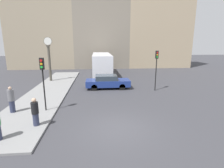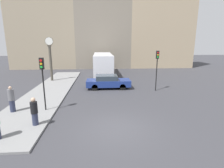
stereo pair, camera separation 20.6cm
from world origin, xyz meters
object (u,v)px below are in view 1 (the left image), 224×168
Objects in this scene: bus_distant at (102,63)px; traffic_light_near at (43,73)px; pedestrian_grey_jacket at (11,100)px; street_clock at (49,59)px; sedan_car at (107,82)px; traffic_light_far at (157,62)px; pedestrian_black_jacket at (35,112)px.

traffic_light_near is at bearing -107.01° from bus_distant.
bus_distant is at bearing 65.71° from pedestrian_grey_jacket.
sedan_car is at bearing -30.34° from street_clock.
sedan_car is at bearing -87.41° from bus_distant.
street_clock is 10.32m from pedestrian_grey_jacket.
traffic_light_near is 10.22m from street_clock.
bus_distant is 10.47m from traffic_light_far.
pedestrian_black_jacket is at bearing -87.45° from traffic_light_near.
sedan_car is at bearing 61.58° from pedestrian_black_jacket.
traffic_light_far reaches higher than traffic_light_near.
sedan_car is 1.26× the size of traffic_light_near.
traffic_light_far is at bearing -61.07° from bus_distant.
street_clock is at bearing 102.01° from traffic_light_near.
traffic_light_far reaches higher than pedestrian_black_jacket.
traffic_light_near is 2.90m from pedestrian_black_jacket.
traffic_light_near is 2.04× the size of pedestrian_grey_jacket.
pedestrian_grey_jacket is at bearing -114.29° from bus_distant.
sedan_car is 5.28m from traffic_light_far.
street_clock reaches higher than sedan_car.
sedan_car is 1.15× the size of traffic_light_far.
street_clock is (-11.43, 5.20, -0.05)m from traffic_light_far.
traffic_light_far is 0.75× the size of street_clock.
traffic_light_far is at bearing 27.29° from traffic_light_near.
sedan_car is 8.07m from street_clock.
traffic_light_near reaches higher than sedan_car.
pedestrian_grey_jacket is (-6.36, -14.09, -0.77)m from bus_distant.
street_clock is (-6.74, 3.95, 2.04)m from sedan_car.
bus_distant is 7.56m from street_clock.
traffic_light_far reaches higher than pedestrian_grey_jacket.
bus_distant is 14.59m from traffic_light_near.
pedestrian_black_jacket is (-9.20, -7.08, -1.89)m from traffic_light_far.
pedestrian_black_jacket is (-4.51, -8.34, 0.20)m from sedan_car.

